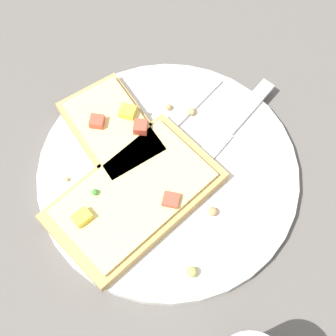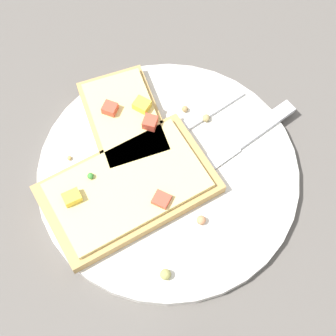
{
  "view_description": "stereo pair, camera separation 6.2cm",
  "coord_description": "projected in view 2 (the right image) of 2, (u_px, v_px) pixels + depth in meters",
  "views": [
    {
      "loc": [
        0.22,
        -0.16,
        0.59
      ],
      "look_at": [
        0.0,
        0.0,
        0.02
      ],
      "focal_mm": 60.0,
      "sensor_mm": 36.0,
      "label": 1
    },
    {
      "loc": [
        0.25,
        -0.1,
        0.59
      ],
      "look_at": [
        0.0,
        0.0,
        0.02
      ],
      "focal_mm": 60.0,
      "sensor_mm": 36.0,
      "label": 2
    }
  ],
  "objects": [
    {
      "name": "ground_plane",
      "position": [
        168.0,
        176.0,
        0.64
      ],
      "size": [
        4.0,
        4.0,
        0.0
      ],
      "primitive_type": "plane",
      "color": "#56514C"
    },
    {
      "name": "plate",
      "position": [
        168.0,
        174.0,
        0.64
      ],
      "size": [
        0.3,
        0.3,
        0.01
      ],
      "color": "silver",
      "rests_on": "ground"
    },
    {
      "name": "fork",
      "position": [
        165.0,
        139.0,
        0.65
      ],
      "size": [
        0.07,
        0.2,
        0.01
      ],
      "rotation": [
        0.0,
        0.0,
        4.95
      ],
      "color": "silver",
      "rests_on": "plate"
    },
    {
      "name": "knife",
      "position": [
        229.0,
        149.0,
        0.64
      ],
      "size": [
        0.08,
        0.22,
        0.01
      ],
      "rotation": [
        0.0,
        0.0,
        4.98
      ],
      "color": "silver",
      "rests_on": "plate"
    },
    {
      "name": "pizza_slice_main",
      "position": [
        128.0,
        188.0,
        0.61
      ],
      "size": [
        0.13,
        0.2,
        0.03
      ],
      "rotation": [
        0.0,
        0.0,
        4.85
      ],
      "color": "tan",
      "rests_on": "plate"
    },
    {
      "name": "pizza_slice_corner",
      "position": [
        126.0,
        120.0,
        0.65
      ],
      "size": [
        0.14,
        0.09,
        0.03
      ],
      "rotation": [
        0.0,
        0.0,
        3.09
      ],
      "color": "tan",
      "rests_on": "plate"
    },
    {
      "name": "crumb_scatter",
      "position": [
        182.0,
        204.0,
        0.61
      ],
      "size": [
        0.19,
        0.17,
        0.01
      ],
      "color": "tan",
      "rests_on": "plate"
    }
  ]
}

